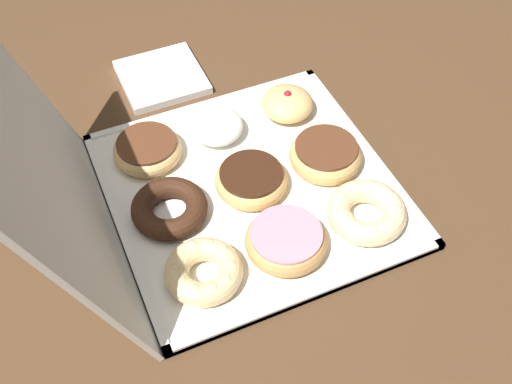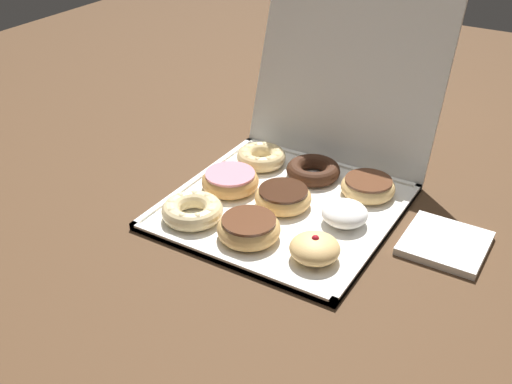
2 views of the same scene
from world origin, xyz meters
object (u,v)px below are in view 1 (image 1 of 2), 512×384
Objects in this scene: jelly_filled_donut_2 at (287,103)px; chocolate_frosted_donut_1 at (325,154)px; donut_box at (251,190)px; cruller_donut_0 at (367,212)px; cruller_donut_6 at (204,271)px; chocolate_frosted_donut_8 at (147,149)px; chocolate_frosted_donut_4 at (252,181)px; napkin_stack at (162,77)px; chocolate_cake_ring_donut_7 at (170,209)px; pink_frosted_donut_3 at (288,240)px; powdered_filled_donut_5 at (217,126)px.

chocolate_frosted_donut_1 is at bearing -177.89° from jelly_filled_donut_2.
cruller_donut_0 is at bearing -133.71° from donut_box.
cruller_donut_6 is 0.99× the size of chocolate_frosted_donut_8.
cruller_donut_0 is 0.26m from cruller_donut_6.
napkin_stack is at bearing 7.68° from chocolate_frosted_donut_4.
cruller_donut_0 is 1.03× the size of chocolate_cake_ring_donut_7.
pink_frosted_donut_3 is at bearing 89.79° from cruller_donut_0.
cruller_donut_6 is (-0.26, 0.25, -0.00)m from jelly_filled_donut_2.
chocolate_frosted_donut_4 is 0.32m from napkin_stack.
chocolate_frosted_donut_1 is at bearing -133.51° from powdered_filled_donut_5.
donut_box is 0.18m from chocolate_frosted_donut_8.
jelly_filled_donut_2 is at bearing -25.44° from pink_frosted_donut_3.
donut_box and napkin_stack have the same top height.
cruller_donut_0 is at bearing -90.04° from cruller_donut_6.
napkin_stack is (0.18, 0.17, -0.03)m from jelly_filled_donut_2.
napkin_stack is at bearing 5.93° from pink_frosted_donut_3.
donut_box is at bearing -172.13° from napkin_stack.
jelly_filled_donut_2 reaches higher than donut_box.
jelly_filled_donut_2 is 0.77× the size of chocolate_cake_ring_donut_7.
cruller_donut_0 is 0.29m from powdered_filled_donut_5.
chocolate_frosted_donut_1 reaches higher than cruller_donut_0.
cruller_donut_0 is 1.08× the size of cruller_donut_6.
jelly_filled_donut_2 is 0.29m from chocolate_cake_ring_donut_7.
powdered_filled_donut_5 is 0.18m from chocolate_cake_ring_donut_7.
powdered_filled_donut_5 is (0.13, 0.01, 0.03)m from donut_box.
pink_frosted_donut_3 is at bearing 154.56° from jelly_filled_donut_2.
napkin_stack is at bearing 11.59° from powdered_filled_donut_5.
chocolate_cake_ring_donut_7 reaches higher than donut_box.
cruller_donut_6 is (-0.12, 0.13, -0.00)m from chocolate_frosted_donut_4.
cruller_donut_6 is (-0.00, 0.13, -0.00)m from pink_frosted_donut_3.
chocolate_frosted_donut_8 is (-0.00, 0.25, -0.00)m from jelly_filled_donut_2.
powdered_filled_donut_5 is (-0.00, 0.13, -0.00)m from jelly_filled_donut_2.
chocolate_frosted_donut_8 is at bearing 90.92° from jelly_filled_donut_2.
chocolate_cake_ring_donut_7 is at bearing 117.32° from jelly_filled_donut_2.
napkin_stack is at bearing 42.61° from jelly_filled_donut_2.
donut_box is 3.61× the size of cruller_donut_0.
jelly_filled_donut_2 is (0.13, -0.13, 0.03)m from donut_box.
powdered_filled_donut_5 reaches higher than chocolate_frosted_donut_8.
chocolate_frosted_donut_1 is (0.00, -0.13, 0.03)m from donut_box.
chocolate_cake_ring_donut_7 is (-0.13, 0.26, -0.01)m from jelly_filled_donut_2.
pink_frosted_donut_3 is at bearing -89.87° from cruller_donut_6.
donut_box is 0.13m from powdered_filled_donut_5.
chocolate_cake_ring_donut_7 is at bearing 177.21° from chocolate_frosted_donut_8.
pink_frosted_donut_3 reaches higher than donut_box.
pink_frosted_donut_3 is 0.29m from chocolate_frosted_donut_8.
chocolate_frosted_donut_8 is (0.13, 0.13, -0.00)m from chocolate_frosted_donut_4.
donut_box is 3.66× the size of chocolate_frosted_donut_1.
donut_box is 2.95× the size of napkin_stack.
chocolate_frosted_donut_4 is 0.13m from chocolate_cake_ring_donut_7.
chocolate_frosted_donut_4 is (0.12, 0.13, 0.00)m from cruller_donut_0.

